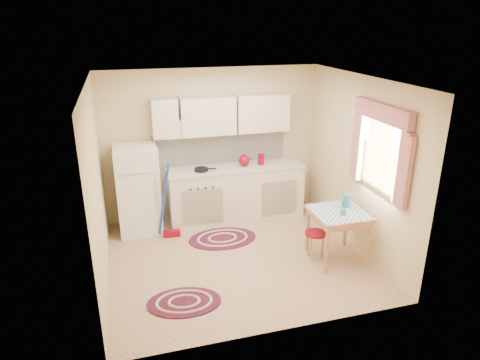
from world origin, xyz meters
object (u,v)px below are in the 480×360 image
object	(u,v)px
fridge	(138,190)
table	(337,235)
base_cabinets	(236,194)
stool	(315,245)

from	to	relation	value
fridge	table	distance (m)	3.10
table	base_cabinets	bearing A→B (deg)	121.17
fridge	base_cabinets	size ratio (longest dim) A/B	0.62
fridge	base_cabinets	xyz separation A→B (m)	(1.59, 0.05, -0.26)
fridge	base_cabinets	distance (m)	1.61
table	stool	size ratio (longest dim) A/B	1.71
stool	table	bearing A→B (deg)	-12.25
fridge	stool	bearing A→B (deg)	-34.17
table	fridge	bearing A→B (deg)	147.98
fridge	base_cabinets	bearing A→B (deg)	1.80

